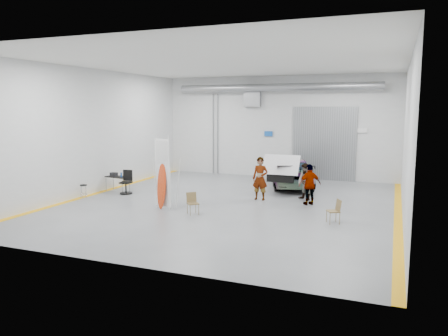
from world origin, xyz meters
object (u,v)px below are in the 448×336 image
(folding_chair_far, at_px, (333,216))
(person_c, at_px, (310,185))
(sedan_car, at_px, (292,172))
(shop_stool, at_px, (84,192))
(folding_chair_near, at_px, (193,208))
(person_b, at_px, (306,182))
(work_table, at_px, (117,176))
(person_a, at_px, (260,178))
(office_chair, at_px, (127,184))
(surfboard_display, at_px, (164,179))

(folding_chair_far, bearing_deg, person_c, 178.63)
(sedan_car, bearing_deg, shop_stool, 22.05)
(folding_chair_near, bearing_deg, sedan_car, 29.01)
(person_b, bearing_deg, shop_stool, -128.10)
(folding_chair_far, relative_size, work_table, 0.69)
(folding_chair_near, xyz_separation_m, work_table, (-5.63, 2.94, 0.48))
(person_b, relative_size, folding_chair_near, 1.94)
(sedan_car, height_order, person_c, person_c)
(person_a, distance_m, person_c, 2.29)
(person_a, xyz_separation_m, office_chair, (-6.43, -1.02, -0.48))
(person_c, bearing_deg, shop_stool, -23.83)
(surfboard_display, relative_size, office_chair, 2.72)
(sedan_car, distance_m, folding_chair_far, 7.52)
(folding_chair_near, xyz_separation_m, office_chair, (-4.79, 2.57, 0.23))
(person_c, relative_size, folding_chair_far, 2.02)
(person_b, bearing_deg, work_table, -139.35)
(sedan_car, xyz_separation_m, work_table, (-7.86, -4.57, -0.00))
(folding_chair_near, height_order, work_table, work_table)
(office_chair, bearing_deg, folding_chair_far, -18.49)
(surfboard_display, bearing_deg, folding_chair_far, 20.21)
(person_b, height_order, shop_stool, person_b)
(surfboard_display, xyz_separation_m, folding_chair_far, (6.80, 0.26, -0.97))
(person_c, xyz_separation_m, work_table, (-9.56, -0.43, -0.14))
(shop_stool, height_order, office_chair, office_chair)
(sedan_car, height_order, surfboard_display, surfboard_display)
(sedan_car, distance_m, person_a, 3.96)
(person_a, xyz_separation_m, work_table, (-7.27, -0.65, -0.23))
(work_table, bearing_deg, office_chair, -23.87)
(folding_chair_near, height_order, shop_stool, folding_chair_near)
(sedan_car, height_order, office_chair, sedan_car)
(sedan_car, bearing_deg, person_a, 64.73)
(work_table, distance_m, office_chair, 0.95)
(shop_stool, bearing_deg, folding_chair_far, -1.15)
(person_b, relative_size, folding_chair_far, 1.90)
(person_a, bearing_deg, office_chair, -170.02)
(person_a, distance_m, folding_chair_near, 4.02)
(person_a, bearing_deg, shop_stool, -159.54)
(sedan_car, xyz_separation_m, surfboard_display, (-3.74, -7.11, 0.49))
(person_c, height_order, office_chair, person_c)
(surfboard_display, height_order, folding_chair_near, surfboard_display)
(folding_chair_far, bearing_deg, office_chair, -128.80)
(person_c, bearing_deg, folding_chair_far, 78.81)
(sedan_car, distance_m, office_chair, 8.58)
(person_a, xyz_separation_m, folding_chair_near, (-1.64, -3.60, -0.71))
(folding_chair_near, distance_m, office_chair, 5.44)
(sedan_car, xyz_separation_m, office_chair, (-7.02, -4.94, -0.26))
(sedan_car, xyz_separation_m, folding_chair_near, (-2.23, -7.51, -0.48))
(person_c, distance_m, folding_chair_near, 5.21)
(person_b, height_order, folding_chair_near, person_b)
(person_a, xyz_separation_m, shop_stool, (-7.64, -2.71, -0.66))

